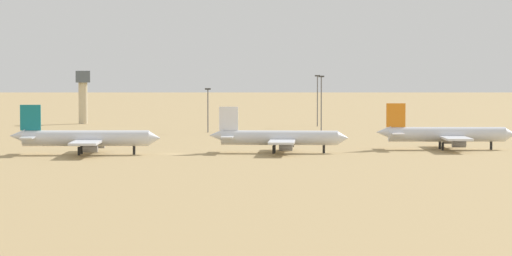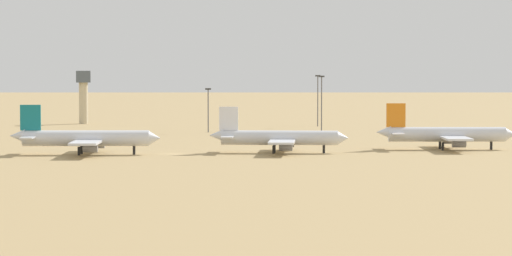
% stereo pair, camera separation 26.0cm
% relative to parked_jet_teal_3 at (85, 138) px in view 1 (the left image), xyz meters
% --- Properties ---
extents(ground, '(4000.00, 4000.00, 0.00)m').
position_rel_parked_jet_teal_3_xyz_m(ground, '(20.52, -0.88, -3.80)').
color(ground, tan).
extents(ridge_center, '(238.26, 199.03, 88.12)m').
position_rel_parked_jet_teal_3_xyz_m(ridge_center, '(-36.28, 1171.40, 40.27)').
color(ridge_center, slate).
rests_on(ridge_center, ground).
extents(ridge_east, '(316.85, 261.39, 100.61)m').
position_rel_parked_jet_teal_3_xyz_m(ridge_east, '(338.77, 1129.92, 46.51)').
color(ridge_east, slate).
rests_on(ridge_east, ground).
extents(parked_jet_teal_3, '(35.07, 29.75, 11.58)m').
position_rel_parked_jet_teal_3_xyz_m(parked_jet_teal_3, '(0.00, 0.00, 0.00)').
color(parked_jet_teal_3, silver).
rests_on(parked_jet_teal_3, ground).
extents(parked_jet_white_4, '(32.90, 28.18, 10.94)m').
position_rel_parked_jet_teal_3_xyz_m(parked_jet_white_4, '(45.24, -1.38, -0.21)').
color(parked_jet_white_4, silver).
rests_on(parked_jet_white_4, ground).
extents(parked_jet_orange_5, '(34.54, 29.37, 11.42)m').
position_rel_parked_jet_teal_3_xyz_m(parked_jet_orange_5, '(87.95, 3.74, -0.05)').
color(parked_jet_orange_5, silver).
rests_on(parked_jet_orange_5, ground).
extents(control_tower, '(5.20, 5.20, 19.30)m').
position_rel_parked_jet_teal_3_xyz_m(control_tower, '(0.09, 155.27, 7.85)').
color(control_tower, '#C6B793').
rests_on(control_tower, ground).
extents(light_pole_west, '(1.80, 0.50, 17.83)m').
position_rel_parked_jet_teal_3_xyz_m(light_pole_west, '(80.54, 123.10, 6.36)').
color(light_pole_west, '#59595E').
rests_on(light_pole_west, ground).
extents(light_pole_mid, '(1.80, 0.50, 13.91)m').
position_rel_parked_jet_teal_3_xyz_m(light_pole_mid, '(38.67, 90.15, 4.34)').
color(light_pole_mid, '#59595E').
rests_on(light_pole_mid, ground).
extents(light_pole_east, '(1.80, 0.50, 17.81)m').
position_rel_parked_jet_teal_3_xyz_m(light_pole_east, '(74.64, 88.68, 6.35)').
color(light_pole_east, '#59595E').
rests_on(light_pole_east, ground).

